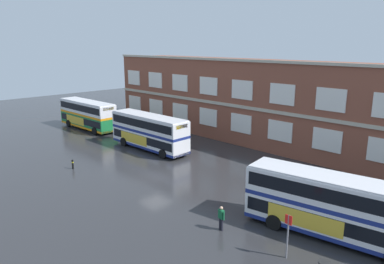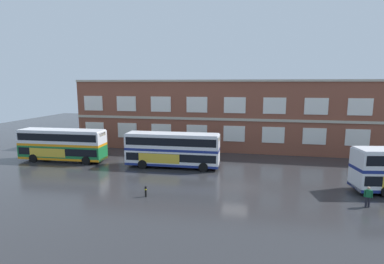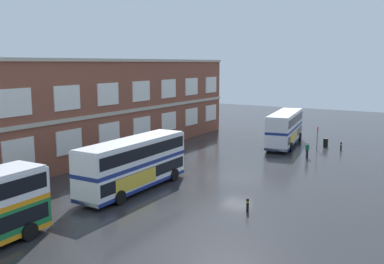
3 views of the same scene
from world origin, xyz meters
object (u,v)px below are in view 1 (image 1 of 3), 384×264
(double_decker_middle, at_px, (149,131))
(bus_stand_flag, at_px, (288,232))
(double_decker_near, at_px, (87,114))
(waiting_passenger, at_px, (221,217))
(safety_bollard_west, at_px, (73,164))
(double_decker_far, at_px, (332,206))

(double_decker_middle, height_order, bus_stand_flag, double_decker_middle)
(double_decker_near, xyz_separation_m, waiting_passenger, (32.90, -8.45, -1.22))
(double_decker_middle, xyz_separation_m, bus_stand_flag, (23.15, -8.08, -0.51))
(waiting_passenger, bearing_deg, double_decker_middle, 155.58)
(double_decker_middle, relative_size, bus_stand_flag, 4.10)
(safety_bollard_west, bearing_deg, double_decker_middle, 90.65)
(safety_bollard_west, bearing_deg, double_decker_far, 13.50)
(safety_bollard_west, bearing_deg, bus_stand_flag, 3.95)
(double_decker_far, bearing_deg, bus_stand_flag, -99.42)
(double_decker_middle, xyz_separation_m, waiting_passenger, (18.37, -8.34, -1.22))
(double_decker_near, height_order, double_decker_far, same)
(double_decker_far, bearing_deg, safety_bollard_west, -166.50)
(waiting_passenger, bearing_deg, double_decker_far, 38.65)
(waiting_passenger, height_order, bus_stand_flag, bus_stand_flag)
(double_decker_middle, distance_m, double_decker_far, 24.16)
(double_decker_middle, xyz_separation_m, double_decker_far, (23.83, -3.97, 0.00))
(waiting_passenger, xyz_separation_m, safety_bollard_west, (-18.26, -1.33, -0.44))
(double_decker_middle, bearing_deg, bus_stand_flag, -19.23)
(waiting_passenger, distance_m, bus_stand_flag, 4.84)
(safety_bollard_west, bearing_deg, waiting_passenger, 4.15)
(double_decker_far, xyz_separation_m, safety_bollard_west, (-23.72, -5.69, -1.66))
(double_decker_near, bearing_deg, bus_stand_flag, -12.26)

